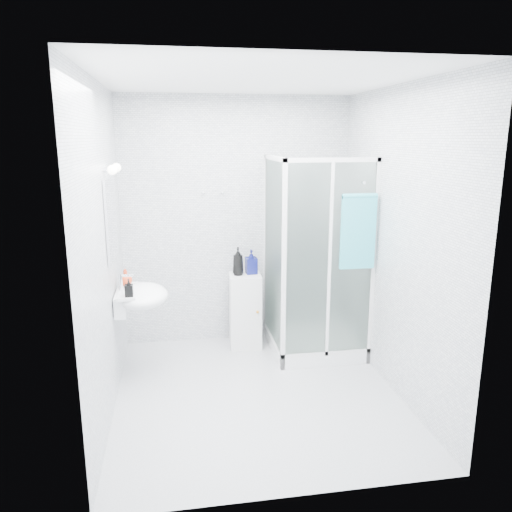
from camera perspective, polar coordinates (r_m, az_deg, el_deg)
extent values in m
cube|color=silver|center=(4.04, 0.12, 0.91)|extent=(2.40, 2.60, 2.60)
cube|color=#B1B3B6|center=(4.50, 0.11, -15.43)|extent=(2.40, 2.60, 0.01)
cube|color=white|center=(3.97, 0.13, 19.52)|extent=(2.40, 2.60, 0.01)
cube|color=white|center=(5.38, 6.59, -9.85)|extent=(0.90, 0.90, 0.12)
cube|color=silver|center=(4.84, 2.22, 11.09)|extent=(0.04, 0.90, 0.04)
cube|color=silver|center=(4.54, 8.76, 10.80)|extent=(0.90, 0.04, 0.04)
cube|color=silver|center=(4.57, 3.20, -1.50)|extent=(0.04, 0.04, 2.00)
cube|color=white|center=(4.97, 2.01, 0.20)|extent=(0.02, 0.82, 1.84)
cube|color=white|center=(4.66, 8.39, -0.82)|extent=(0.82, 0.02, 1.84)
cube|color=silver|center=(4.67, 8.35, -0.79)|extent=(0.03, 0.04, 1.84)
cylinder|color=silver|center=(5.38, 5.82, 4.52)|extent=(0.02, 0.02, 1.00)
cylinder|color=silver|center=(5.30, 6.03, 9.49)|extent=(0.09, 0.05, 0.09)
cylinder|color=silver|center=(5.48, 6.17, 1.48)|extent=(0.12, 0.04, 0.12)
cylinder|color=silver|center=(4.61, 12.17, 8.20)|extent=(0.03, 0.05, 0.03)
cube|color=white|center=(4.59, -15.08, -5.14)|extent=(0.10, 0.40, 0.18)
ellipsoid|color=white|center=(4.56, -12.86, -4.48)|extent=(0.46, 0.56, 0.20)
cube|color=white|center=(4.56, -14.40, -3.93)|extent=(0.16, 0.50, 0.02)
cylinder|color=silver|center=(4.54, -15.22, -2.99)|extent=(0.04, 0.04, 0.16)
cylinder|color=silver|center=(4.52, -14.64, -2.17)|extent=(0.12, 0.02, 0.02)
cube|color=white|center=(4.42, -16.25, 4.10)|extent=(0.02, 0.60, 0.70)
cylinder|color=silver|center=(4.22, -16.66, 9.40)|extent=(0.05, 0.04, 0.04)
sphere|color=white|center=(4.22, -16.11, 9.43)|extent=(0.08, 0.08, 0.08)
cylinder|color=silver|center=(4.54, -16.18, 9.67)|extent=(0.05, 0.04, 0.04)
sphere|color=white|center=(4.53, -15.67, 9.70)|extent=(0.08, 0.08, 0.08)
cylinder|color=silver|center=(5.20, -6.07, 7.20)|extent=(0.02, 0.04, 0.02)
sphere|color=silver|center=(5.17, -6.06, 7.17)|extent=(0.03, 0.03, 0.03)
cylinder|color=silver|center=(5.21, -3.86, 7.27)|extent=(0.02, 0.04, 0.02)
sphere|color=silver|center=(5.19, -3.84, 7.24)|extent=(0.03, 0.03, 0.03)
cube|color=silver|center=(5.30, -1.24, -6.25)|extent=(0.34, 0.34, 0.79)
cube|color=silver|center=(5.15, -0.99, -6.82)|extent=(0.29, 0.02, 0.67)
sphere|color=orange|center=(5.14, 0.19, -6.41)|extent=(0.03, 0.03, 0.03)
cube|color=teal|center=(4.64, 11.59, 2.62)|extent=(0.33, 0.04, 0.67)
cylinder|color=teal|center=(4.59, 11.79, 6.72)|extent=(0.33, 0.05, 0.05)
imported|color=black|center=(5.14, -2.07, -0.60)|extent=(0.12, 0.12, 0.29)
imported|color=#0E1256|center=(5.20, -0.55, -0.66)|extent=(0.12, 0.12, 0.25)
imported|color=red|center=(4.68, -14.69, -2.38)|extent=(0.15, 0.15, 0.15)
imported|color=black|center=(4.35, -14.33, -3.54)|extent=(0.07, 0.07, 0.15)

